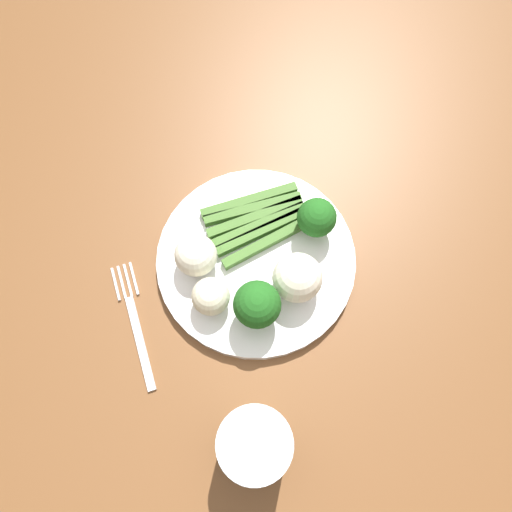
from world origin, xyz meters
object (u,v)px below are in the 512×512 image
cauliflower_left (297,278)px  water_glass (255,444)px  dining_table (247,263)px  cauliflower_right (211,296)px  fork (135,323)px  broccoli_front (257,305)px  plate (256,259)px  asparagus_bundle (258,221)px  cauliflower_front_left (196,255)px  broccoli_near_center (317,218)px

cauliflower_left → water_glass: bearing=-121.4°
dining_table → cauliflower_right: (-0.06, -0.07, 0.12)m
cauliflower_left → fork: size_ratio=0.37×
broccoli_front → water_glass: water_glass is taller
broccoli_front → fork: broccoli_front is taller
plate → asparagus_bundle: (0.02, 0.04, 0.01)m
cauliflower_right → fork: cauliflower_right is taller
cauliflower_left → fork: bearing=176.8°
dining_table → asparagus_bundle: asparagus_bundle is taller
cauliflower_front_left → dining_table: bearing=13.7°
cauliflower_front_left → fork: (-0.09, -0.05, -0.04)m
dining_table → water_glass: bearing=-103.3°
fork → water_glass: bearing=-151.4°
broccoli_front → asparagus_bundle: bearing=73.3°
plate → water_glass: 0.22m
plate → cauliflower_front_left: cauliflower_front_left is taller
asparagus_bundle → cauliflower_left: (0.02, -0.09, 0.02)m
cauliflower_right → cauliflower_left: cauliflower_left is taller
asparagus_bundle → broccoli_front: bearing=66.5°
broccoli_near_center → cauliflower_left: size_ratio=1.00×
cauliflower_right → dining_table: bearing=48.4°
water_glass → cauliflower_front_left: bearing=92.5°
broccoli_front → cauliflower_right: size_ratio=1.48×
dining_table → plate: bearing=-80.4°
plate → cauliflower_right: 0.08m
plate → cauliflower_right: cauliflower_right is taller
broccoli_front → water_glass: bearing=-107.1°
cauliflower_right → cauliflower_front_left: bearing=94.9°
broccoli_near_center → fork: (-0.25, -0.05, -0.05)m
plate → asparagus_bundle: bearing=70.8°
dining_table → plate: size_ratio=5.70×
dining_table → broccoli_near_center: broccoli_near_center is taller
plate → fork: plate is taller
fork → plate: bearing=-79.6°
cauliflower_right → water_glass: (0.01, -0.17, 0.01)m
cauliflower_front_left → water_glass: (0.01, -0.23, 0.01)m
cauliflower_front_left → cauliflower_right: bearing=-85.1°
dining_table → asparagus_bundle: bearing=35.6°
plate → fork: size_ratio=1.54×
asparagus_bundle → cauliflower_left: 0.10m
cauliflower_left → fork: cauliflower_left is taller
cauliflower_left → broccoli_front: bearing=-159.6°
broccoli_near_center → fork: size_ratio=0.37×
asparagus_bundle → fork: 0.20m
dining_table → cauliflower_left: (0.04, -0.08, 0.13)m
broccoli_near_center → water_glass: size_ratio=0.65×
asparagus_bundle → broccoli_front: 0.12m
cauliflower_right → cauliflower_left: (0.11, -0.01, 0.01)m
dining_table → water_glass: water_glass is taller
broccoli_front → broccoli_near_center: bearing=40.4°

